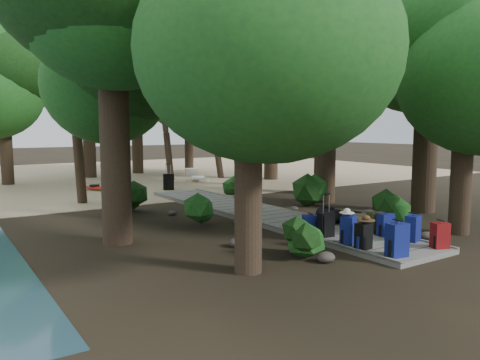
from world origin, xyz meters
TOP-DOWN VIEW (x-y plane):
  - ground at (0.00, 0.00)m, footprint 120.00×120.00m
  - sand_beach at (0.00, 16.00)m, footprint 40.00×22.00m
  - boardwalk at (0.00, 1.00)m, footprint 2.00×12.00m
  - backpack_left_a at (-0.65, -4.63)m, footprint 0.45×0.35m
  - backpack_left_b at (-0.76, -3.83)m, footprint 0.37×0.27m
  - backpack_left_c at (-0.68, -3.32)m, footprint 0.47×0.42m
  - backpack_left_d at (-0.80, -2.17)m, footprint 0.42×0.36m
  - backpack_right_a at (0.70, -4.71)m, footprint 0.41×0.35m
  - backpack_right_b at (0.76, -3.98)m, footprint 0.43×0.35m
  - backpack_right_c at (0.66, -3.27)m, footprint 0.39×0.30m
  - backpack_right_d at (0.72, -2.93)m, footprint 0.44×0.35m
  - duffel_right_khaki at (0.77, -2.20)m, footprint 0.60×0.71m
  - duffel_right_black at (0.70, -1.29)m, footprint 0.51×0.69m
  - suitcase_on_boardwalk at (-0.63, -2.54)m, footprint 0.41×0.25m
  - lone_suitcase_on_sand at (0.22, 8.19)m, footprint 0.51×0.38m
  - hat_brown at (-0.72, -3.86)m, footprint 0.39×0.39m
  - hat_white at (-0.75, -3.33)m, footprint 0.34×0.34m
  - kayak at (-2.57, 9.82)m, footprint 1.87×3.24m
  - sun_lounger at (2.93, 10.43)m, footprint 1.37×2.09m
  - tree_right_a at (2.87, -3.83)m, footprint 4.54×4.54m
  - tree_right_b at (4.92, -1.32)m, footprint 6.10×6.10m
  - tree_right_c at (3.63, 1.90)m, footprint 5.84×5.84m
  - tree_right_d at (5.14, 3.56)m, footprint 6.40×6.40m
  - tree_right_e at (4.33, 7.55)m, footprint 4.44×4.44m
  - tree_right_f at (6.65, 9.16)m, footprint 5.91×5.91m
  - tree_left_a at (-3.56, -3.47)m, footprint 4.52×4.52m
  - tree_left_b at (-4.88, 0.11)m, footprint 5.53×5.53m
  - tree_left_c at (-3.90, 3.29)m, footprint 4.49×4.49m
  - tree_back_a at (-1.13, 15.47)m, footprint 5.54×5.54m
  - tree_back_b at (2.00, 16.37)m, footprint 5.31×5.31m
  - tree_back_c at (5.25, 15.90)m, footprint 4.41×4.41m
  - tree_back_d at (-5.41, 14.38)m, footprint 4.93×4.93m
  - palm_right_a at (2.80, 6.32)m, footprint 4.15×4.15m
  - palm_right_b at (4.76, 11.53)m, footprint 4.74×4.74m
  - palm_right_c at (2.34, 12.12)m, footprint 4.74×4.74m
  - palm_left_a at (-4.21, 6.58)m, footprint 4.74×4.74m
  - rock_left_a at (-1.87, -3.83)m, footprint 0.40×0.36m
  - rock_left_b at (-2.71, -1.77)m, footprint 0.38×0.34m
  - rock_left_c at (-1.21, 0.28)m, footprint 0.48×0.43m
  - rock_left_d at (-2.23, 2.68)m, footprint 0.27×0.25m
  - rock_right_a at (1.55, -3.82)m, footprint 0.38×0.34m
  - rock_right_b at (2.41, -1.27)m, footprint 0.54×0.48m
  - rock_right_c at (1.45, 1.10)m, footprint 0.29×0.26m
  - shrub_left_a at (-2.07, -3.36)m, footprint 1.00×1.00m
  - shrub_left_b at (-2.28, 0.69)m, footprint 0.88×0.88m
  - shrub_left_c at (-3.18, 4.05)m, footprint 1.02×1.02m
  - shrub_right_a at (2.31, -2.11)m, footprint 1.11×1.11m
  - shrub_right_b at (2.65, 1.63)m, footprint 1.22×1.22m
  - shrub_right_c at (1.94, 5.34)m, footprint 0.84×0.84m

SIDE VIEW (x-z plane):
  - ground at x=0.00m, z-range 0.00..0.00m
  - sand_beach at x=0.00m, z-range 0.00..0.02m
  - boardwalk at x=0.00m, z-range 0.00..0.12m
  - rock_left_d at x=-2.23m, z-range 0.00..0.15m
  - rock_right_c at x=1.45m, z-range 0.00..0.16m
  - rock_left_b at x=-2.71m, z-range 0.00..0.21m
  - rock_right_a at x=1.55m, z-range 0.00..0.21m
  - rock_left_a at x=-1.87m, z-range 0.00..0.22m
  - rock_left_c at x=-1.21m, z-range 0.00..0.26m
  - rock_right_b at x=2.41m, z-range 0.00..0.30m
  - kayak at x=-2.57m, z-range 0.02..0.34m
  - duffel_right_black at x=0.70m, z-range 0.12..0.51m
  - duffel_right_khaki at x=0.77m, z-range 0.12..0.52m
  - sun_lounger at x=2.93m, z-range 0.02..0.66m
  - lone_suitcase_on_sand at x=0.22m, z-range 0.02..0.73m
  - shrub_right_c at x=1.94m, z-range 0.00..0.76m
  - backpack_left_d at x=-0.80m, z-range 0.12..0.66m
  - shrub_left_b at x=-2.28m, z-range 0.00..0.80m
  - backpack_right_d at x=0.72m, z-range 0.12..0.72m
  - suitcase_on_boardwalk at x=-0.63m, z-range 0.12..0.72m
  - backpack_right_c at x=0.66m, z-range 0.12..0.73m
  - backpack_right_a at x=0.70m, z-range 0.12..0.75m
  - backpack_left_b at x=-0.76m, z-range 0.12..0.76m
  - shrub_left_a at x=-2.07m, z-range 0.00..0.90m
  - backpack_right_b at x=0.76m, z-range 0.12..0.79m
  - shrub_left_c at x=-3.18m, z-range 0.00..0.92m
  - backpack_left_c at x=-0.68m, z-range 0.12..0.84m
  - shrub_right_a at x=2.31m, z-range 0.00..1.00m
  - backpack_left_a at x=-0.65m, z-range 0.12..0.89m
  - shrub_right_b at x=2.65m, z-range 0.00..1.10m
  - hat_brown at x=-0.72m, z-range 0.76..0.87m
  - hat_white at x=-0.75m, z-range 0.84..0.95m
  - palm_right_a at x=2.80m, z-range 0.00..7.07m
  - tree_left_a at x=-3.56m, z-range 0.00..7.53m
  - palm_left_a at x=-4.21m, z-range 0.00..7.54m
  - palm_right_c at x=2.34m, z-range 0.00..7.55m
  - tree_right_a at x=2.87m, z-range 0.00..7.56m
  - tree_left_c at x=-3.90m, z-range 0.00..7.80m
  - tree_back_c at x=5.25m, z-range 0.00..7.94m
  - tree_right_e at x=4.33m, z-range 0.00..8.00m
  - tree_back_d at x=-5.41m, z-range 0.00..8.22m
  - palm_right_b at x=4.76m, z-range 0.00..9.15m
  - tree_back_b at x=2.00m, z-range 0.00..9.48m
  - tree_back_a at x=-1.13m, z-range 0.00..9.59m
  - tree_left_b at x=-4.88m, z-range 0.00..9.95m
  - tree_right_c at x=3.63m, z-range 0.00..10.11m
  - tree_right_f at x=6.65m, z-range 0.00..10.54m
  - tree_right_b at x=4.92m, z-range 0.00..10.90m
  - tree_right_d at x=5.14m, z-range 0.00..11.73m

